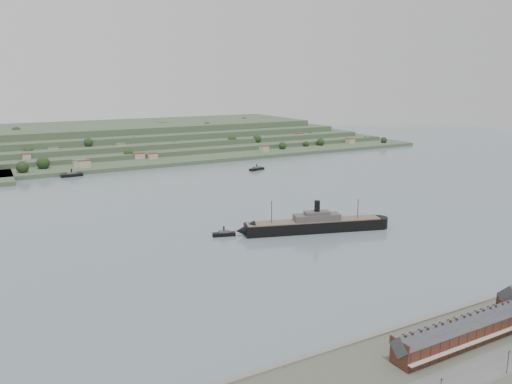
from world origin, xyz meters
TOP-DOWN VIEW (x-y plane):
  - ground at (0.00, 0.00)m, footprint 1400.00×1400.00m
  - terrace_row at (-10.00, -168.02)m, footprint 55.60×9.80m
  - far_peninsula at (27.91, 393.10)m, footprint 760.00×309.00m
  - steamship at (24.55, -29.86)m, footprint 95.03×38.12m
  - tugboat at (-25.75, -12.14)m, footprint 14.20×7.55m
  - ferry_west at (-75.12, 225.00)m, footprint 20.44×6.43m
  - ferry_east at (96.93, 169.19)m, footprint 18.04×8.83m

SIDE VIEW (x-z plane):
  - ground at x=0.00m, z-range 0.00..0.00m
  - tugboat at x=-25.75m, z-range -1.58..4.60m
  - ferry_east at x=96.93m, z-range -1.69..4.83m
  - ferry_west at x=-75.12m, z-range -1.97..5.62m
  - steamship at x=24.55m, z-range -7.38..16.02m
  - terrace_row at x=-10.00m, z-range 1.30..12.38m
  - far_peninsula at x=27.91m, z-range -3.12..26.88m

